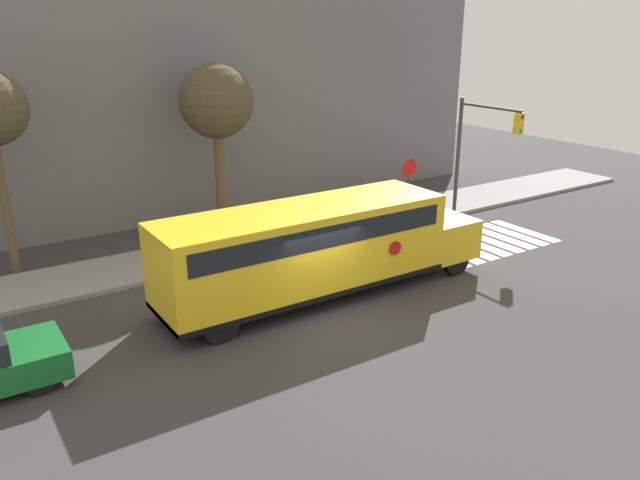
{
  "coord_description": "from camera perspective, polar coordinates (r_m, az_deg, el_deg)",
  "views": [
    {
      "loc": [
        -9.07,
        -13.56,
        8.01
      ],
      "look_at": [
        1.03,
        1.8,
        1.6
      ],
      "focal_mm": 35.0,
      "sensor_mm": 36.0,
      "label": 1
    }
  ],
  "objects": [
    {
      "name": "ground_plane",
      "position": [
        18.18,
        0.41,
        -6.93
      ],
      "size": [
        60.0,
        60.0,
        0.0
      ],
      "primitive_type": "plane",
      "color": "#3A3838"
    },
    {
      "name": "building_backdrop",
      "position": [
        28.27,
        -14.68,
        11.83
      ],
      "size": [
        32.0,
        4.0,
        9.35
      ],
      "color": "slate",
      "rests_on": "ground"
    },
    {
      "name": "sidewalk_strip",
      "position": [
        23.41,
        -8.45,
        -0.82
      ],
      "size": [
        44.0,
        3.0,
        0.15
      ],
      "color": "gray",
      "rests_on": "ground"
    },
    {
      "name": "crosswalk_stripes",
      "position": [
        24.94,
        14.63,
        -0.15
      ],
      "size": [
        5.4,
        3.2,
        0.01
      ],
      "color": "white",
      "rests_on": "ground"
    },
    {
      "name": "school_bus",
      "position": [
        18.8,
        -0.41,
        -0.46
      ],
      "size": [
        10.8,
        2.57,
        2.91
      ],
      "color": "yellow",
      "rests_on": "ground"
    },
    {
      "name": "stop_sign",
      "position": [
        26.37,
        8.12,
        5.42
      ],
      "size": [
        0.74,
        0.1,
        2.71
      ],
      "color": "#38383A",
      "rests_on": "ground"
    },
    {
      "name": "traffic_light",
      "position": [
        26.67,
        14.28,
        8.66
      ],
      "size": [
        0.28,
        3.25,
        5.1
      ],
      "color": "#38383A",
      "rests_on": "ground"
    },
    {
      "name": "tree_near_sidewalk",
      "position": [
        24.58,
        -9.46,
        12.24
      ],
      "size": [
        2.85,
        2.85,
        6.64
      ],
      "color": "brown",
      "rests_on": "ground"
    }
  ]
}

